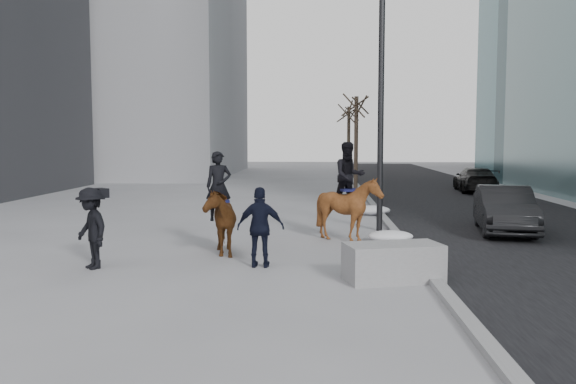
{
  "coord_description": "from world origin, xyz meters",
  "views": [
    {
      "loc": [
        0.74,
        -13.56,
        2.8
      ],
      "look_at": [
        0.0,
        1.2,
        1.5
      ],
      "focal_mm": 38.0,
      "sensor_mm": 36.0,
      "label": 1
    }
  ],
  "objects_px": {
    "mounted_left": "(218,216)",
    "mounted_right": "(349,201)",
    "car_near": "(505,209)",
    "planter": "(393,262)"
  },
  "relations": [
    {
      "from": "car_near",
      "to": "mounted_right",
      "type": "height_order",
      "value": "mounted_right"
    },
    {
      "from": "mounted_right",
      "to": "car_near",
      "type": "bearing_deg",
      "value": 20.11
    },
    {
      "from": "mounted_left",
      "to": "mounted_right",
      "type": "xyz_separation_m",
      "value": [
        3.28,
        1.97,
        0.16
      ]
    },
    {
      "from": "planter",
      "to": "mounted_left",
      "type": "distance_m",
      "value": 4.81
    },
    {
      "from": "planter",
      "to": "mounted_left",
      "type": "xyz_separation_m",
      "value": [
        -3.92,
        2.73,
        0.56
      ]
    },
    {
      "from": "planter",
      "to": "car_near",
      "type": "bearing_deg",
      "value": 57.61
    },
    {
      "from": "car_near",
      "to": "mounted_left",
      "type": "height_order",
      "value": "mounted_left"
    },
    {
      "from": "planter",
      "to": "mounted_right",
      "type": "distance_m",
      "value": 4.8
    },
    {
      "from": "car_near",
      "to": "mounted_left",
      "type": "bearing_deg",
      "value": -146.22
    },
    {
      "from": "planter",
      "to": "car_near",
      "type": "relative_size",
      "value": 0.44
    }
  ]
}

